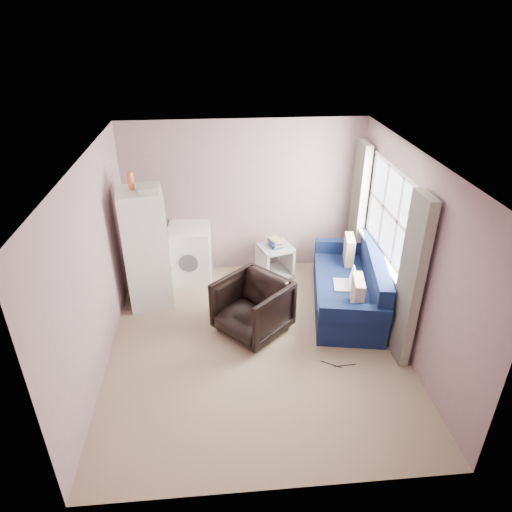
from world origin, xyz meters
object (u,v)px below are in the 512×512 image
(armchair, at_px, (252,305))
(fridge, at_px, (146,248))
(washing_machine, at_px, (190,252))
(sofa, at_px, (351,288))
(side_table, at_px, (275,259))

(armchair, relative_size, fridge, 0.43)
(fridge, bearing_deg, washing_machine, 36.18)
(washing_machine, distance_m, sofa, 2.59)
(armchair, relative_size, washing_machine, 0.94)
(fridge, distance_m, washing_machine, 0.94)
(washing_machine, relative_size, side_table, 1.35)
(washing_machine, xyz_separation_m, sofa, (2.37, -1.04, -0.15))
(fridge, relative_size, sofa, 0.95)
(washing_machine, relative_size, sofa, 0.43)
(washing_machine, height_order, sofa, washing_machine)
(armchair, bearing_deg, fridge, -163.86)
(fridge, xyz_separation_m, washing_machine, (0.58, 0.61, -0.42))
(armchair, height_order, sofa, sofa)
(sofa, bearing_deg, washing_machine, 166.56)
(washing_machine, bearing_deg, side_table, 1.52)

